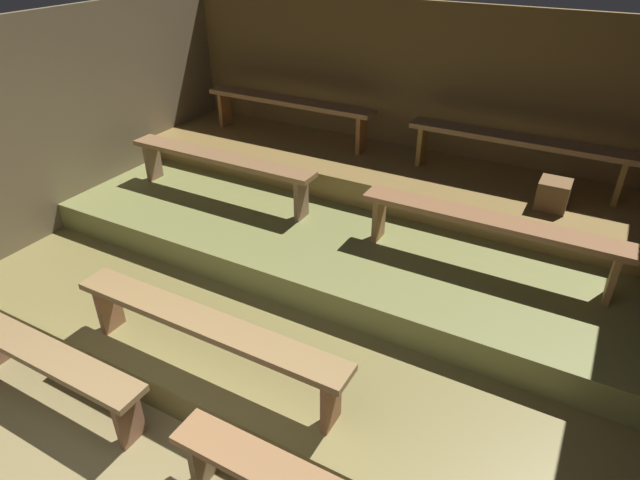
# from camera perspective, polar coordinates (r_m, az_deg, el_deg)

# --- Properties ---
(ground) EXTENTS (6.48, 5.92, 0.08)m
(ground) POSITION_cam_1_polar(r_m,az_deg,el_deg) (5.00, -2.77, -9.06)
(ground) COLOR olive
(wall_back) EXTENTS (6.48, 0.06, 2.45)m
(wall_back) POSITION_cam_1_polar(r_m,az_deg,el_deg) (6.47, 9.27, 13.08)
(wall_back) COLOR brown
(wall_back) RESTS_ON ground
(wall_left) EXTENTS (0.06, 5.92, 2.45)m
(wall_left) POSITION_cam_1_polar(r_m,az_deg,el_deg) (6.20, -26.70, 9.38)
(wall_left) COLOR brown
(wall_left) RESTS_ON ground
(platform_lower) EXTENTS (5.68, 3.93, 0.28)m
(platform_lower) POSITION_cam_1_polar(r_m,az_deg,el_deg) (5.30, 0.55, -3.92)
(platform_lower) COLOR olive
(platform_lower) RESTS_ON ground
(platform_middle) EXTENTS (5.68, 2.70, 0.28)m
(platform_middle) POSITION_cam_1_polar(r_m,az_deg,el_deg) (5.61, 3.56, 1.62)
(platform_middle) COLOR olive
(platform_middle) RESTS_ON platform_lower
(platform_upper) EXTENTS (5.68, 1.22, 0.28)m
(platform_upper) POSITION_cam_1_polar(r_m,az_deg,el_deg) (6.09, 6.70, 6.92)
(platform_upper) COLOR olive
(platform_upper) RESTS_ON platform_middle
(bench_floor_left) EXTENTS (1.78, 0.26, 0.48)m
(bench_floor_left) POSITION_cam_1_polar(r_m,az_deg,el_deg) (4.49, -26.93, -11.40)
(bench_floor_left) COLOR olive
(bench_floor_left) RESTS_ON ground
(bench_lower_center) EXTENTS (2.26, 0.26, 0.48)m
(bench_lower_center) POSITION_cam_1_polar(r_m,az_deg,el_deg) (3.93, -12.08, -9.20)
(bench_lower_center) COLOR olive
(bench_lower_center) RESTS_ON platform_lower
(bench_middle_left) EXTENTS (2.22, 0.26, 0.48)m
(bench_middle_left) POSITION_cam_1_polar(r_m,az_deg,el_deg) (5.80, -10.56, 8.10)
(bench_middle_left) COLOR olive
(bench_middle_left) RESTS_ON platform_middle
(bench_middle_right) EXTENTS (2.22, 0.26, 0.48)m
(bench_middle_right) POSITION_cam_1_polar(r_m,az_deg,el_deg) (4.69, 17.51, 1.40)
(bench_middle_right) COLOR #8E613E
(bench_middle_right) RESTS_ON platform_middle
(bench_upper_left) EXTENTS (2.18, 0.26, 0.48)m
(bench_upper_left) POSITION_cam_1_polar(r_m,az_deg,el_deg) (6.62, -3.36, 14.05)
(bench_upper_left) COLOR #8F6544
(bench_upper_left) RESTS_ON platform_upper
(bench_upper_right) EXTENTS (2.18, 0.26, 0.48)m
(bench_upper_right) POSITION_cam_1_polar(r_m,az_deg,el_deg) (5.73, 20.19, 9.48)
(bench_upper_right) COLOR olive
(bench_upper_right) RESTS_ON platform_upper
(wooden_crate_upper) EXTENTS (0.27, 0.27, 0.27)m
(wooden_crate_upper) POSITION_cam_1_polar(r_m,az_deg,el_deg) (5.41, 23.51, 4.45)
(wooden_crate_upper) COLOR brown
(wooden_crate_upper) RESTS_ON platform_upper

